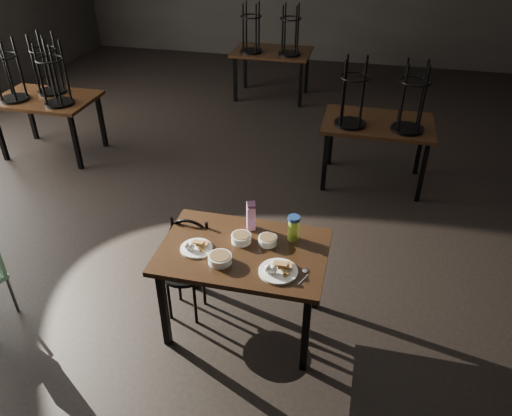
% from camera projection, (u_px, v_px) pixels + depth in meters
% --- Properties ---
extents(main_table, '(1.20, 0.80, 0.75)m').
position_uv_depth(main_table, '(243.00, 258.00, 3.61)').
color(main_table, black).
rests_on(main_table, ground).
extents(plate_left, '(0.23, 0.23, 0.08)m').
position_uv_depth(plate_left, '(196.00, 247.00, 3.56)').
color(plate_left, white).
rests_on(plate_left, main_table).
extents(plate_right, '(0.27, 0.27, 0.09)m').
position_uv_depth(plate_right, '(278.00, 270.00, 3.35)').
color(plate_right, white).
rests_on(plate_right, main_table).
extents(bowl_near, '(0.15, 0.15, 0.06)m').
position_uv_depth(bowl_near, '(241.00, 238.00, 3.63)').
color(bowl_near, white).
rests_on(bowl_near, main_table).
extents(bowl_far, '(0.14, 0.14, 0.05)m').
position_uv_depth(bowl_far, '(268.00, 240.00, 3.61)').
color(bowl_far, white).
rests_on(bowl_far, main_table).
extents(bowl_big, '(0.17, 0.17, 0.06)m').
position_uv_depth(bowl_big, '(220.00, 259.00, 3.43)').
color(bowl_big, white).
rests_on(bowl_big, main_table).
extents(juice_carton, '(0.08, 0.08, 0.25)m').
position_uv_depth(juice_carton, '(251.00, 216.00, 3.72)').
color(juice_carton, '#941A70').
rests_on(juice_carton, main_table).
extents(water_bottle, '(0.10, 0.10, 0.20)m').
position_uv_depth(water_bottle, '(294.00, 228.00, 3.62)').
color(water_bottle, '#B2E643').
rests_on(water_bottle, main_table).
extents(spoon, '(0.05, 0.18, 0.01)m').
position_uv_depth(spoon, '(305.00, 272.00, 3.36)').
color(spoon, silver).
rests_on(spoon, main_table).
extents(bentwood_chair, '(0.38, 0.38, 0.80)m').
position_uv_depth(bentwood_chair, '(187.00, 261.00, 3.89)').
color(bentwood_chair, black).
rests_on(bentwood_chair, ground).
extents(bg_table_left, '(1.20, 0.80, 1.48)m').
position_uv_depth(bg_table_left, '(43.00, 96.00, 6.06)').
color(bg_table_left, black).
rests_on(bg_table_left, ground).
extents(bg_table_right, '(1.20, 0.80, 1.48)m').
position_uv_depth(bg_table_right, '(378.00, 123.00, 5.44)').
color(bg_table_right, black).
rests_on(bg_table_right, ground).
extents(bg_table_far, '(1.20, 0.80, 1.48)m').
position_uv_depth(bg_table_far, '(272.00, 51.00, 7.74)').
color(bg_table_far, black).
rests_on(bg_table_far, ground).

